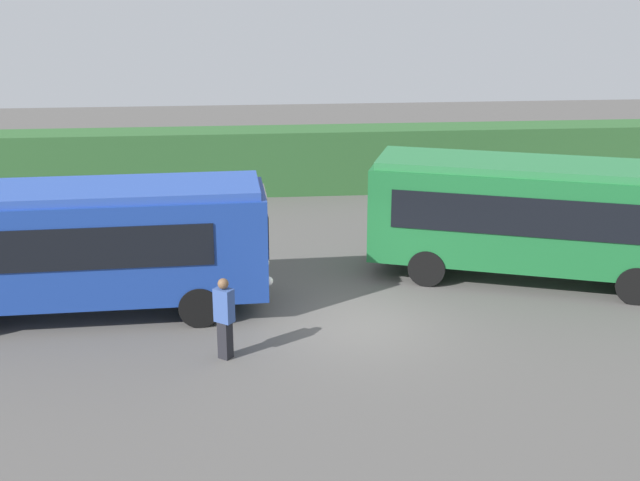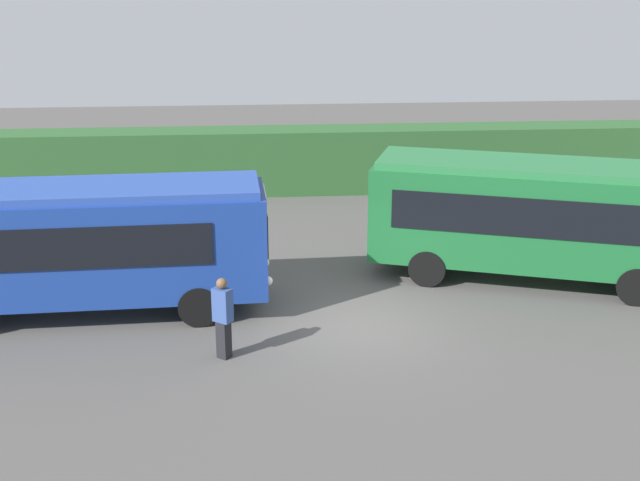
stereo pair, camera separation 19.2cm
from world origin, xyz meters
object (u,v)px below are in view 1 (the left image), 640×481
at_px(person_far, 625,218).
at_px(bus_green, 533,214).
at_px(person_left, 118,232).
at_px(person_center, 224,316).
at_px(person_right, 465,212).
at_px(bus_blue, 85,242).
at_px(traffic_cone, 436,199).

bearing_deg(person_far, bus_green, -164.71).
distance_m(person_left, person_center, 7.30).
relative_size(person_left, person_right, 0.99).
bearing_deg(bus_blue, person_far, 11.47).
relative_size(bus_blue, person_center, 4.78).
bearing_deg(traffic_cone, person_far, -45.24).
xyz_separation_m(bus_blue, bus_green, (11.56, 1.34, 0.02)).
bearing_deg(person_center, bus_green, 153.50).
xyz_separation_m(person_left, person_far, (15.08, -0.07, 0.05)).
height_order(bus_blue, person_left, bus_blue).
height_order(bus_blue, traffic_cone, bus_blue).
height_order(bus_blue, bus_green, bus_green).
bearing_deg(person_right, traffic_cone, -28.34).
bearing_deg(bus_blue, person_right, 22.31).
bearing_deg(bus_green, person_far, 51.72).
relative_size(person_far, traffic_cone, 2.99).
height_order(bus_blue, person_right, bus_blue).
xyz_separation_m(bus_green, traffic_cone, (-1.01, 7.18, -1.59)).
relative_size(person_left, person_far, 0.94).
distance_m(person_left, traffic_cone, 11.38).
distance_m(person_left, person_right, 10.50).
bearing_deg(bus_blue, traffic_cone, 36.57).
bearing_deg(person_far, person_right, 148.57).
relative_size(bus_green, person_far, 4.95).
xyz_separation_m(person_left, person_right, (10.45, 1.06, 0.01)).
bearing_deg(bus_blue, bus_green, 4.28).
xyz_separation_m(person_right, person_far, (4.63, -1.13, 0.05)).
height_order(bus_green, person_far, bus_green).
distance_m(bus_green, person_far, 4.53).
xyz_separation_m(person_left, person_center, (3.19, -6.57, 0.11)).
distance_m(bus_blue, person_center, 4.45).
bearing_deg(person_far, person_center, -169.03).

